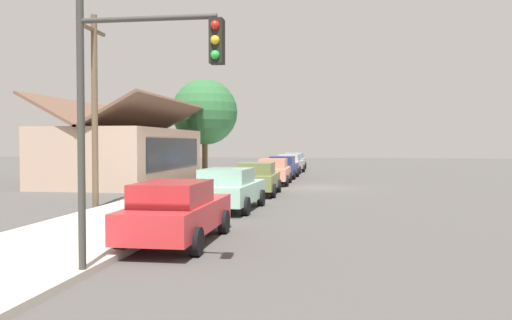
{
  "coord_description": "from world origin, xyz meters",
  "views": [
    {
      "loc": [
        -30.13,
        -1.11,
        2.54
      ],
      "look_at": [
        2.55,
        3.83,
        1.47
      ],
      "focal_mm": 37.25,
      "sensor_mm": 36.0,
      "label": 1
    }
  ],
  "objects_px": {
    "utility_pole_wooden": "(95,107)",
    "fire_hydrant_red": "(274,167)",
    "car_olive": "(258,178)",
    "car_skyblue": "(295,161)",
    "shade_tree": "(205,112)",
    "car_navy": "(283,167)",
    "traffic_light_main": "(135,91)",
    "car_coral": "(274,171)",
    "car_silver": "(290,163)",
    "car_seafoam": "(229,189)",
    "car_cherry": "(177,211)"
  },
  "relations": [
    {
      "from": "car_olive",
      "to": "utility_pole_wooden",
      "type": "height_order",
      "value": "utility_pole_wooden"
    },
    {
      "from": "shade_tree",
      "to": "traffic_light_main",
      "type": "relative_size",
      "value": 1.46
    },
    {
      "from": "utility_pole_wooden",
      "to": "car_navy",
      "type": "bearing_deg",
      "value": -16.69
    },
    {
      "from": "car_navy",
      "to": "utility_pole_wooden",
      "type": "xyz_separation_m",
      "value": [
        -18.45,
        5.53,
        3.11
      ]
    },
    {
      "from": "utility_pole_wooden",
      "to": "fire_hydrant_red",
      "type": "xyz_separation_m",
      "value": [
        25.82,
        -4.0,
        -3.43
      ]
    },
    {
      "from": "car_navy",
      "to": "fire_hydrant_red",
      "type": "xyz_separation_m",
      "value": [
        7.37,
        1.53,
        -0.32
      ]
    },
    {
      "from": "car_olive",
      "to": "car_silver",
      "type": "distance_m",
      "value": 18.86
    },
    {
      "from": "car_cherry",
      "to": "car_olive",
      "type": "relative_size",
      "value": 1.08
    },
    {
      "from": "car_seafoam",
      "to": "traffic_light_main",
      "type": "bearing_deg",
      "value": -175.41
    },
    {
      "from": "fire_hydrant_red",
      "to": "car_olive",
      "type": "bearing_deg",
      "value": -175.59
    },
    {
      "from": "car_silver",
      "to": "utility_pole_wooden",
      "type": "bearing_deg",
      "value": 170.81
    },
    {
      "from": "car_silver",
      "to": "utility_pole_wooden",
      "type": "height_order",
      "value": "utility_pole_wooden"
    },
    {
      "from": "shade_tree",
      "to": "traffic_light_main",
      "type": "bearing_deg",
      "value": -168.14
    },
    {
      "from": "car_navy",
      "to": "shade_tree",
      "type": "xyz_separation_m",
      "value": [
        2.94,
        6.51,
        4.15
      ]
    },
    {
      "from": "car_olive",
      "to": "fire_hydrant_red",
      "type": "height_order",
      "value": "car_olive"
    },
    {
      "from": "shade_tree",
      "to": "traffic_light_main",
      "type": "distance_m",
      "value": 32.34
    },
    {
      "from": "car_skyblue",
      "to": "car_cherry",
      "type": "bearing_deg",
      "value": -178.59
    },
    {
      "from": "car_coral",
      "to": "car_navy",
      "type": "bearing_deg",
      "value": -0.57
    },
    {
      "from": "shade_tree",
      "to": "car_seafoam",
      "type": "bearing_deg",
      "value": -163.54
    },
    {
      "from": "car_skyblue",
      "to": "traffic_light_main",
      "type": "xyz_separation_m",
      "value": [
        -41.3,
        -0.27,
        2.68
      ]
    },
    {
      "from": "utility_pole_wooden",
      "to": "fire_hydrant_red",
      "type": "relative_size",
      "value": 10.56
    },
    {
      "from": "car_silver",
      "to": "fire_hydrant_red",
      "type": "xyz_separation_m",
      "value": [
        0.97,
        1.52,
        -0.32
      ]
    },
    {
      "from": "fire_hydrant_red",
      "to": "car_cherry",
      "type": "bearing_deg",
      "value": -177.61
    },
    {
      "from": "car_navy",
      "to": "car_seafoam",
      "type": "bearing_deg",
      "value": -179.64
    },
    {
      "from": "car_cherry",
      "to": "car_seafoam",
      "type": "height_order",
      "value": "same"
    },
    {
      "from": "car_cherry",
      "to": "fire_hydrant_red",
      "type": "xyz_separation_m",
      "value": [
        32.49,
        1.36,
        -0.32
      ]
    },
    {
      "from": "car_skyblue",
      "to": "car_silver",
      "type": "bearing_deg",
      "value": -177.38
    },
    {
      "from": "traffic_light_main",
      "to": "fire_hydrant_red",
      "type": "xyz_separation_m",
      "value": [
        36.05,
        1.66,
        -2.99
      ]
    },
    {
      "from": "car_seafoam",
      "to": "traffic_light_main",
      "type": "distance_m",
      "value": 10.61
    },
    {
      "from": "utility_pole_wooden",
      "to": "shade_tree",
      "type": "bearing_deg",
      "value": 2.62
    },
    {
      "from": "car_skyblue",
      "to": "traffic_light_main",
      "type": "distance_m",
      "value": 41.39
    },
    {
      "from": "traffic_light_main",
      "to": "car_seafoam",
      "type": "bearing_deg",
      "value": 1.83
    },
    {
      "from": "car_skyblue",
      "to": "utility_pole_wooden",
      "type": "relative_size",
      "value": 0.59
    },
    {
      "from": "car_coral",
      "to": "car_silver",
      "type": "xyz_separation_m",
      "value": [
        12.38,
        0.06,
        0.0
      ]
    },
    {
      "from": "car_coral",
      "to": "car_navy",
      "type": "xyz_separation_m",
      "value": [
        5.99,
        0.04,
        0.0
      ]
    },
    {
      "from": "car_skyblue",
      "to": "fire_hydrant_red",
      "type": "distance_m",
      "value": 5.45
    },
    {
      "from": "car_olive",
      "to": "car_silver",
      "type": "xyz_separation_m",
      "value": [
        18.86,
        0.01,
        0.0
      ]
    },
    {
      "from": "shade_tree",
      "to": "traffic_light_main",
      "type": "height_order",
      "value": "shade_tree"
    },
    {
      "from": "car_coral",
      "to": "car_silver",
      "type": "distance_m",
      "value": 12.38
    },
    {
      "from": "utility_pole_wooden",
      "to": "traffic_light_main",
      "type": "bearing_deg",
      "value": -151.05
    },
    {
      "from": "car_coral",
      "to": "car_skyblue",
      "type": "bearing_deg",
      "value": -0.43
    },
    {
      "from": "traffic_light_main",
      "to": "car_coral",
      "type": "bearing_deg",
      "value": 0.22
    },
    {
      "from": "fire_hydrant_red",
      "to": "utility_pole_wooden",
      "type": "bearing_deg",
      "value": 171.19
    },
    {
      "from": "car_olive",
      "to": "car_skyblue",
      "type": "relative_size",
      "value": 1.02
    },
    {
      "from": "car_coral",
      "to": "utility_pole_wooden",
      "type": "distance_m",
      "value": 14.0
    },
    {
      "from": "car_seafoam",
      "to": "shade_tree",
      "type": "bearing_deg",
      "value": 19.22
    },
    {
      "from": "car_skyblue",
      "to": "shade_tree",
      "type": "bearing_deg",
      "value": 148.12
    },
    {
      "from": "car_coral",
      "to": "car_skyblue",
      "type": "xyz_separation_m",
      "value": [
        18.61,
        0.18,
        -0.0
      ]
    },
    {
      "from": "car_skyblue",
      "to": "shade_tree",
      "type": "distance_m",
      "value": 12.31
    },
    {
      "from": "car_navy",
      "to": "traffic_light_main",
      "type": "bearing_deg",
      "value": -178.77
    }
  ]
}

